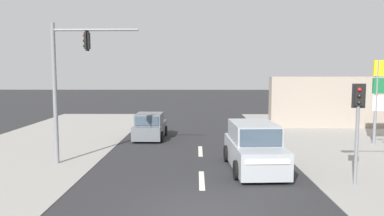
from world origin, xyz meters
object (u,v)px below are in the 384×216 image
(hatchback_crossing_left, at_px, (150,127))
(pedestal_signal_right_kerb, at_px, (358,117))
(suv_oncoming_near, at_px, (254,148))
(traffic_signal_mast, at_px, (67,75))

(hatchback_crossing_left, bearing_deg, pedestal_signal_right_kerb, -47.22)
(hatchback_crossing_left, bearing_deg, suv_oncoming_near, -53.51)
(traffic_signal_mast, bearing_deg, hatchback_crossing_left, 65.87)
(traffic_signal_mast, bearing_deg, pedestal_signal_right_kerb, -14.81)
(pedestal_signal_right_kerb, height_order, hatchback_crossing_left, pedestal_signal_right_kerb)
(traffic_signal_mast, distance_m, hatchback_crossing_left, 7.36)
(traffic_signal_mast, height_order, pedestal_signal_right_kerb, traffic_signal_mast)
(traffic_signal_mast, relative_size, suv_oncoming_near, 1.30)
(pedestal_signal_right_kerb, bearing_deg, traffic_signal_mast, 165.19)
(suv_oncoming_near, bearing_deg, pedestal_signal_right_kerb, -33.14)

